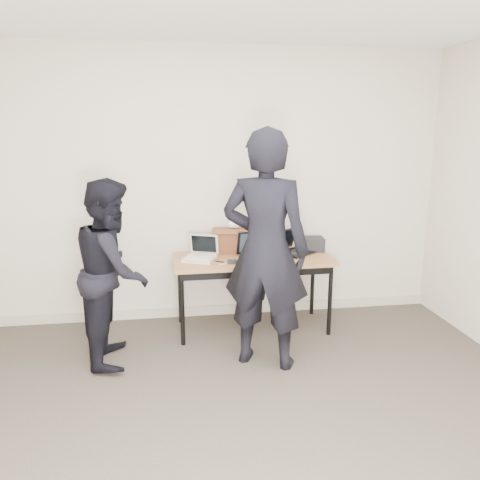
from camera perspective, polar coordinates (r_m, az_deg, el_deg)
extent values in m
cube|color=#3F3830|center=(3.11, 2.66, -24.96)|extent=(4.50, 4.50, 0.05)
cube|color=beige|center=(4.73, -2.37, 6.51)|extent=(4.50, 0.05, 2.70)
cube|color=#926237|center=(4.46, 1.57, -2.37)|extent=(1.51, 0.67, 0.03)
cylinder|color=black|center=(4.25, -7.05, -8.37)|extent=(0.04, 0.04, 0.68)
cylinder|color=black|center=(4.51, 10.90, -7.25)|extent=(0.04, 0.04, 0.68)
cylinder|color=black|center=(4.75, -7.31, -6.05)|extent=(0.04, 0.04, 0.68)
cylinder|color=black|center=(4.98, 8.83, -5.19)|extent=(0.04, 0.04, 0.68)
cube|color=black|center=(4.21, 2.29, -4.14)|extent=(1.40, 0.04, 0.06)
cube|color=#BBAE95|center=(4.37, -4.94, -2.31)|extent=(0.35, 0.32, 0.03)
cube|color=beige|center=(4.34, -5.07, -2.16)|extent=(0.26, 0.21, 0.01)
cube|color=#BBAE95|center=(4.46, -4.40, -0.47)|extent=(0.27, 0.15, 0.19)
cube|color=black|center=(4.45, -4.43, -0.48)|extent=(0.23, 0.12, 0.16)
cube|color=#BBAE95|center=(4.47, -4.45, -1.72)|extent=(0.24, 0.11, 0.01)
cube|color=black|center=(4.38, 2.36, -2.30)|extent=(0.37, 0.31, 0.02)
cube|color=black|center=(4.35, 2.51, -2.22)|extent=(0.29, 0.19, 0.01)
cube|color=black|center=(4.48, 1.64, -0.28)|extent=(0.33, 0.14, 0.23)
cube|color=#26333F|center=(4.48, 1.67, -0.27)|extent=(0.28, 0.11, 0.19)
cube|color=black|center=(4.48, 1.77, -1.78)|extent=(0.29, 0.07, 0.02)
cube|color=black|center=(4.62, 6.95, -1.57)|extent=(0.40, 0.38, 0.02)
cube|color=black|center=(4.60, 7.23, -1.46)|extent=(0.28, 0.26, 0.01)
cube|color=black|center=(4.68, 5.50, 0.13)|extent=(0.30, 0.26, 0.22)
cube|color=black|center=(4.67, 5.57, 0.15)|extent=(0.25, 0.22, 0.18)
cube|color=black|center=(4.68, 5.81, -1.20)|extent=(0.23, 0.19, 0.02)
cube|color=#5F3118|center=(4.61, -1.08, -0.09)|extent=(0.38, 0.22, 0.24)
cube|color=#5F3118|center=(4.53, -1.13, 0.97)|extent=(0.37, 0.13, 0.07)
cube|color=#5F3118|center=(4.61, 0.90, -0.34)|extent=(0.03, 0.10, 0.02)
ellipsoid|color=white|center=(4.58, -0.72, 1.92)|extent=(0.14, 0.11, 0.08)
cube|color=black|center=(4.75, 8.71, -0.49)|extent=(0.25, 0.21, 0.13)
cube|color=black|center=(4.25, -0.94, -2.68)|extent=(0.10, 0.07, 0.03)
cube|color=black|center=(4.37, -3.82, -2.44)|extent=(0.27, 0.21, 0.01)
cube|color=silver|center=(4.34, 1.97, -2.52)|extent=(0.21, 0.14, 0.01)
cube|color=black|center=(4.62, 7.89, -1.69)|extent=(0.14, 0.23, 0.01)
cube|color=silver|center=(4.30, -0.97, -2.66)|extent=(0.24, 0.15, 0.01)
cube|color=black|center=(4.70, 3.03, -1.32)|extent=(0.25, 0.05, 0.01)
cube|color=black|center=(4.51, 5.35, -1.96)|extent=(0.31, 0.14, 0.01)
imported|color=black|center=(3.73, 3.10, -1.30)|extent=(0.83, 0.72, 1.93)
imported|color=black|center=(4.01, -15.25, -3.70)|extent=(0.59, 0.75, 1.53)
cube|color=#B0A992|center=(5.01, -2.19, -8.47)|extent=(4.50, 0.03, 0.10)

